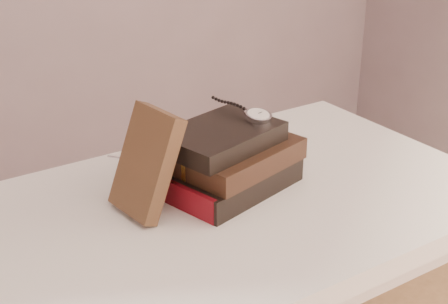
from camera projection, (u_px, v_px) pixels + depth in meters
table at (224, 244)px, 1.21m from camera, size 1.00×0.60×0.75m
book_stack at (229, 160)px, 1.20m from camera, size 0.28×0.22×0.12m
journal at (146, 163)px, 1.10m from camera, size 0.11×0.13×0.18m
pocket_watch at (255, 114)px, 1.21m from camera, size 0.06×0.16×0.02m
eyeglasses at (164, 156)px, 1.18m from camera, size 0.13×0.14×0.05m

